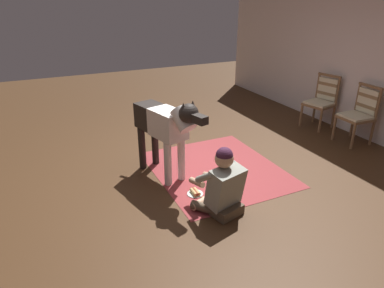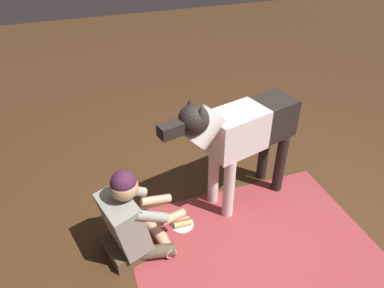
{
  "view_description": "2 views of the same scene",
  "coord_description": "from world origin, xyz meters",
  "views": [
    {
      "loc": [
        3.98,
        -1.93,
        2.34
      ],
      "look_at": [
        0.42,
        -0.25,
        0.61
      ],
      "focal_mm": 31.95,
      "sensor_mm": 36.0,
      "label": 1
    },
    {
      "loc": [
        1.3,
        1.88,
        2.47
      ],
      "look_at": [
        0.54,
        -0.32,
        0.85
      ],
      "focal_mm": 34.55,
      "sensor_mm": 36.0,
      "label": 2
    }
  ],
  "objects": [
    {
      "name": "area_rug",
      "position": [
        0.15,
        0.27,
        0.0
      ],
      "size": [
        1.99,
        1.74,
        0.01
      ],
      "primitive_type": "cube",
      "color": "#933437",
      "rests_on": "ground"
    },
    {
      "name": "hot_dog_on_plate",
      "position": [
        0.64,
        -0.31,
        0.03
      ],
      "size": [
        0.21,
        0.21,
        0.06
      ],
      "color": "silver",
      "rests_on": "ground"
    },
    {
      "name": "ground_plane",
      "position": [
        0.0,
        0.0,
        0.0
      ],
      "size": [
        14.33,
        14.33,
        0.0
      ],
      "primitive_type": "plane",
      "color": "#442B17"
    },
    {
      "name": "large_dog",
      "position": [
        0.05,
        -0.46,
        0.76
      ],
      "size": [
        1.46,
        0.54,
        1.2
      ],
      "color": "silver",
      "rests_on": "ground"
    },
    {
      "name": "person_sitting_on_floor",
      "position": [
        1.09,
        -0.19,
        0.34
      ],
      "size": [
        0.7,
        0.58,
        0.82
      ],
      "color": "brown",
      "rests_on": "ground"
    }
  ]
}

